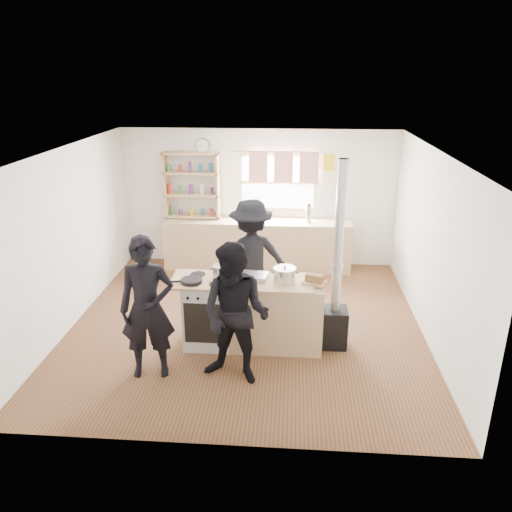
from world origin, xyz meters
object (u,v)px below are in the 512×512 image
object	(u,v)px
skillet_greens	(192,281)
flue_heater	(335,302)
stockpot_counter	(285,275)
person_near_left	(147,308)
bread_board	(314,279)
person_near_right	(236,315)
roast_tray	(254,276)
thermos	(308,213)
cooking_island	(253,313)
stockpot_stove	(221,271)
person_far	(251,257)

from	to	relation	value
skillet_greens	flue_heater	world-z (taller)	flue_heater
skillet_greens	stockpot_counter	size ratio (longest dim) A/B	1.09
flue_heater	person_near_left	bearing A→B (deg)	-159.72
skillet_greens	person_near_left	bearing A→B (deg)	-121.43
bread_board	person_near_right	world-z (taller)	person_near_right
roast_tray	person_near_left	distance (m)	1.44
stockpot_counter	person_near_right	world-z (taller)	person_near_right
stockpot_counter	person_near_left	distance (m)	1.76
thermos	stockpot_counter	xyz separation A→B (m)	(-0.36, -2.77, -0.04)
cooking_island	flue_heater	size ratio (longest dim) A/B	0.79
stockpot_stove	roast_tray	bearing A→B (deg)	-3.66
stockpot_stove	person_near_right	world-z (taller)	person_near_right
stockpot_counter	person_near_right	bearing A→B (deg)	-123.51
bread_board	person_far	distance (m)	1.35
cooking_island	skillet_greens	distance (m)	0.93
cooking_island	flue_heater	world-z (taller)	flue_heater
person_near_right	person_far	bearing A→B (deg)	105.39
person_near_right	roast_tray	bearing A→B (deg)	96.77
stockpot_stove	flue_heater	xyz separation A→B (m)	(1.49, -0.03, -0.37)
skillet_greens	stockpot_stove	distance (m)	0.41
skillet_greens	bread_board	bearing A→B (deg)	3.85
person_far	flue_heater	bearing A→B (deg)	122.81
skillet_greens	stockpot_stove	xyz separation A→B (m)	(0.35, 0.20, 0.06)
stockpot_stove	person_far	xyz separation A→B (m)	(0.31, 0.91, -0.14)
skillet_greens	person_near_right	bearing A→B (deg)	-47.10
thermos	stockpot_stove	xyz separation A→B (m)	(-1.19, -2.69, -0.05)
skillet_greens	roast_tray	bearing A→B (deg)	12.71
roast_tray	stockpot_counter	world-z (taller)	stockpot_counter
thermos	cooking_island	distance (m)	2.94
bread_board	stockpot_stove	bearing A→B (deg)	175.27
person_far	skillet_greens	bearing A→B (deg)	40.40
skillet_greens	person_far	xyz separation A→B (m)	(0.67, 1.11, -0.09)
bread_board	person_near_left	size ratio (longest dim) A/B	0.19
cooking_island	stockpot_counter	xyz separation A→B (m)	(0.41, -0.00, 0.56)
cooking_island	thermos	bearing A→B (deg)	74.48
stockpot_stove	person_far	distance (m)	0.97
thermos	bread_board	world-z (taller)	thermos
flue_heater	person_far	size ratio (longest dim) A/B	1.43
thermos	roast_tray	xyz separation A→B (m)	(-0.76, -2.72, -0.09)
roast_tray	stockpot_counter	size ratio (longest dim) A/B	1.30
person_far	stockpot_counter	bearing A→B (deg)	98.66
stockpot_counter	thermos	bearing A→B (deg)	82.53
stockpot_counter	person_near_left	bearing A→B (deg)	-153.97
flue_heater	bread_board	bearing A→B (deg)	-165.23
cooking_island	bread_board	distance (m)	0.94
person_far	thermos	bearing A→B (deg)	-134.98
cooking_island	bread_board	world-z (taller)	bread_board
stockpot_stove	flue_heater	size ratio (longest dim) A/B	0.09
roast_tray	person_far	bearing A→B (deg)	97.27
skillet_greens	roast_tray	xyz separation A→B (m)	(0.79, 0.18, 0.01)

